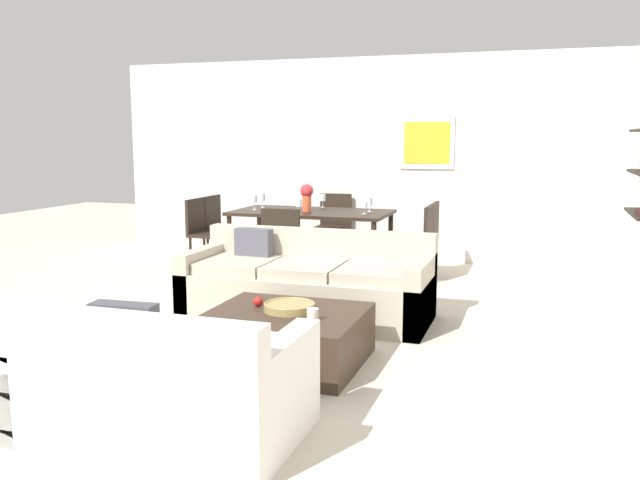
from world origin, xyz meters
TOP-DOWN VIEW (x-y plane):
  - ground_plane at (0.00, 0.00)m, footprint 18.00×18.00m
  - back_wall_unit at (0.30, 3.53)m, footprint 8.40×0.09m
  - sofa_beige at (-0.00, 0.34)m, footprint 2.23×0.90m
  - loveseat_white at (0.03, -2.23)m, footprint 1.55×0.90m
  - coffee_table at (0.26, -0.89)m, footprint 1.12×1.01m
  - decorative_bowl at (0.27, -0.84)m, footprint 0.38×0.38m
  - candle_jar at (0.52, -1.04)m, footprint 0.08×0.08m
  - apple_on_coffee_table at (-0.00, -0.78)m, footprint 0.07×0.07m
  - dining_table at (-0.66, 2.39)m, footprint 1.91×1.02m
  - dining_chair_foot at (-0.66, 1.47)m, footprint 0.44×0.44m
  - dining_chair_left_near at (-2.03, 2.16)m, footprint 0.44×0.44m
  - dining_chair_right_near at (0.70, 2.16)m, footprint 0.44×0.44m
  - dining_chair_left_far at (-2.03, 2.62)m, footprint 0.44×0.44m
  - dining_chair_right_far at (0.70, 2.62)m, footprint 0.44×0.44m
  - dining_chair_head at (-0.66, 3.31)m, footprint 0.44×0.44m
  - wine_glass_left_near at (-1.36, 2.26)m, footprint 0.07×0.07m
  - wine_glass_left_far at (-1.36, 2.52)m, footprint 0.07×0.07m
  - wine_glass_head at (-0.66, 2.84)m, footprint 0.07×0.07m
  - wine_glass_right_far at (0.04, 2.52)m, footprint 0.07×0.07m
  - wine_glass_right_near at (0.04, 2.26)m, footprint 0.07×0.07m
  - wine_glass_foot at (-0.66, 1.94)m, footprint 0.07×0.07m
  - centerpiece_vase at (-0.71, 2.34)m, footprint 0.16×0.16m

SIDE VIEW (x-z plane):
  - ground_plane at x=0.00m, z-range 0.00..0.00m
  - coffee_table at x=0.26m, z-range 0.00..0.38m
  - sofa_beige at x=0.00m, z-range -0.10..0.68m
  - loveseat_white at x=0.03m, z-range -0.10..0.68m
  - decorative_bowl at x=0.27m, z-range 0.38..0.44m
  - apple_on_coffee_table at x=0.00m, z-range 0.38..0.45m
  - candle_jar at x=0.52m, z-range 0.38..0.47m
  - dining_chair_foot at x=-0.66m, z-range 0.06..0.94m
  - dining_chair_left_near at x=-2.03m, z-range 0.06..0.94m
  - dining_chair_right_near at x=0.70m, z-range 0.06..0.94m
  - dining_chair_left_far at x=-2.03m, z-range 0.06..0.94m
  - dining_chair_right_far at x=0.70m, z-range 0.06..0.94m
  - dining_chair_head at x=-0.66m, z-range 0.06..0.94m
  - dining_table at x=-0.66m, z-range 0.31..1.06m
  - wine_glass_right_near at x=0.04m, z-range 0.78..0.92m
  - wine_glass_right_far at x=0.04m, z-range 0.78..0.96m
  - wine_glass_head at x=-0.66m, z-range 0.79..0.96m
  - wine_glass_left_far at x=-1.36m, z-range 0.79..0.97m
  - wine_glass_foot at x=-0.66m, z-range 0.79..0.97m
  - wine_glass_left_near at x=-1.36m, z-range 0.79..0.97m
  - centerpiece_vase at x=-0.71m, z-range 0.78..1.11m
  - back_wall_unit at x=0.30m, z-range 0.00..2.70m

